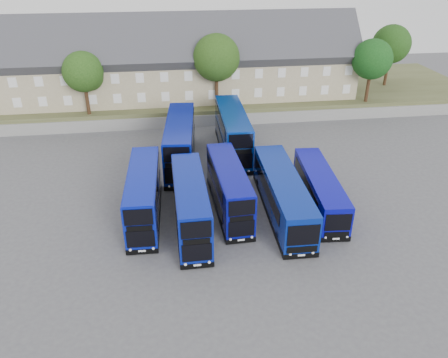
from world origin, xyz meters
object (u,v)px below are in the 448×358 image
at_px(tree_mid, 217,59).
at_px(dd_front_mid, 191,206).
at_px(tree_west, 85,73).
at_px(tree_east, 373,61).
at_px(tree_far, 392,46).
at_px(coach_east_a, 283,196).
at_px(dd_front_left, 144,196).

bearing_deg(tree_mid, dd_front_mid, -102.10).
xyz_separation_m(tree_west, tree_east, (36.00, 0.00, 0.34)).
bearing_deg(tree_mid, tree_far, 14.04).
height_order(tree_mid, tree_east, tree_mid).
height_order(tree_east, tree_far, tree_far).
distance_m(dd_front_mid, tree_far, 43.99).
bearing_deg(dd_front_mid, coach_east_a, 7.87).
xyz_separation_m(coach_east_a, tree_west, (-18.74, 22.35, 5.32)).
bearing_deg(tree_far, tree_mid, -165.96).
height_order(dd_front_left, tree_west, tree_west).
xyz_separation_m(dd_front_mid, tree_west, (-10.85, 23.54, 4.96)).
distance_m(coach_east_a, tree_mid, 23.87).
distance_m(dd_front_mid, tree_west, 26.39).
relative_size(tree_mid, tree_east, 1.12).
distance_m(dd_front_mid, coach_east_a, 7.99).
xyz_separation_m(coach_east_a, tree_east, (17.26, 22.35, 5.66)).
xyz_separation_m(dd_front_left, coach_east_a, (11.63, -0.92, -0.33)).
height_order(tree_west, tree_mid, tree_mid).
bearing_deg(dd_front_mid, dd_front_left, 149.95).
bearing_deg(dd_front_mid, tree_mid, 77.20).
bearing_deg(dd_front_mid, tree_west, 114.05).
relative_size(dd_front_left, tree_mid, 1.16).
bearing_deg(dd_front_left, tree_west, 110.08).
bearing_deg(tree_east, dd_front_left, -143.44).
bearing_deg(tree_mid, tree_east, -1.43).
distance_m(dd_front_mid, tree_mid, 25.30).
bearing_deg(tree_far, dd_front_left, -140.83).
distance_m(dd_front_left, tree_east, 36.37).
height_order(dd_front_mid, tree_mid, tree_mid).
height_order(tree_west, tree_far, tree_far).
bearing_deg(tree_west, dd_front_left, -71.67).
relative_size(tree_west, tree_east, 0.94).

